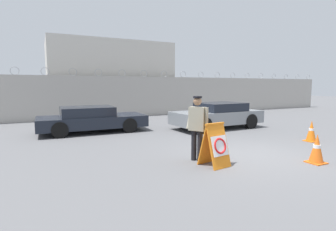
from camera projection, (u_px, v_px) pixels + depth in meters
name	position (u px, v px, depth m)	size (l,w,h in m)	color
ground_plane	(252.00, 155.00, 7.89)	(90.00, 90.00, 0.00)	#5B5B5E
perimeter_wall	(134.00, 96.00, 17.70)	(36.00, 0.30, 3.14)	#ADA8A0
building_block	(109.00, 78.00, 20.37)	(8.81, 5.31, 5.27)	beige
barricade_sign	(216.00, 145.00, 6.77)	(0.71, 0.75, 1.13)	orange
security_guard	(197.00, 125.00, 7.22)	(0.46, 0.68, 1.80)	black
traffic_cone_near	(317.00, 149.00, 7.05)	(0.43, 0.43, 0.80)	orange
traffic_cone_mid	(311.00, 131.00, 9.79)	(0.41, 0.41, 0.79)	orange
parked_car_front_coupe	(92.00, 119.00, 11.78)	(4.66, 2.06, 1.15)	black
parked_car_rear_sedan	(218.00, 115.00, 12.83)	(4.55, 2.13, 1.25)	black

